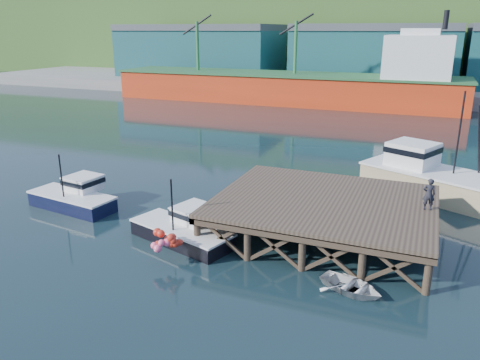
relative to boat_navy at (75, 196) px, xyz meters
The scene contains 12 objects.
ground 10.85m from the boat_navy, 10.88° to the left, with size 300.00×300.00×0.00m, color black.
wharf 16.27m from the boat_navy, ahead, with size 12.00×10.00×2.62m.
far_quay 72.82m from the boat_navy, 81.61° to the left, with size 160.00×40.00×2.00m, color gray.
warehouse_left 71.56m from the boat_navy, 109.98° to the left, with size 32.00×16.00×9.00m, color #1A5156.
warehouse_mid 68.12m from the boat_navy, 80.99° to the left, with size 28.00×16.00×9.00m, color #1A5156.
cargo_ship 50.15m from the boat_navy, 87.53° to the left, with size 55.50×10.00×13.75m.
hillside 103.10m from the boat_navy, 84.06° to the left, with size 220.00×50.00×22.00m, color #2D511E.
boat_navy is the anchor object (origin of this frame).
boat_black 9.34m from the boat_navy, 10.85° to the right, with size 6.54×5.42×3.80m.
trawler 24.82m from the boat_navy, 26.10° to the left, with size 11.82×8.29×7.48m.
dinghy 19.09m from the boat_navy, 11.36° to the right, with size 2.09×2.92×0.61m, color silver.
dockworker 21.78m from the boat_navy, ahead, with size 0.63×0.42×1.73m, color black.
Camera 1 is at (10.45, -24.78, 11.26)m, focal length 35.00 mm.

